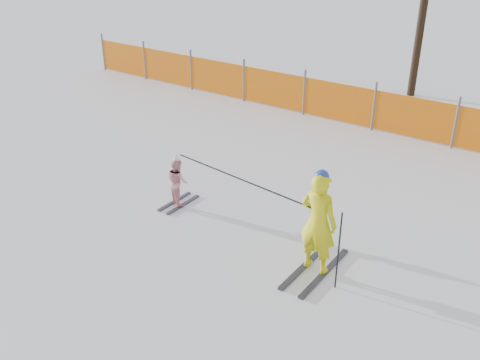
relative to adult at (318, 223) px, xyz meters
The scene contains 5 objects.
ground 1.84m from the adult, behind, with size 120.00×120.00×0.00m, color white.
adult is the anchor object (origin of this frame).
child 3.17m from the adult, behind, with size 0.54×0.88×1.09m.
ski_poles 0.95m from the adult, behind, with size 3.47×0.57×1.28m.
safety_fence 7.11m from the adult, 120.16° to the left, with size 16.32×0.06×1.25m.
Camera 1 is at (4.63, -5.95, 4.98)m, focal length 40.00 mm.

